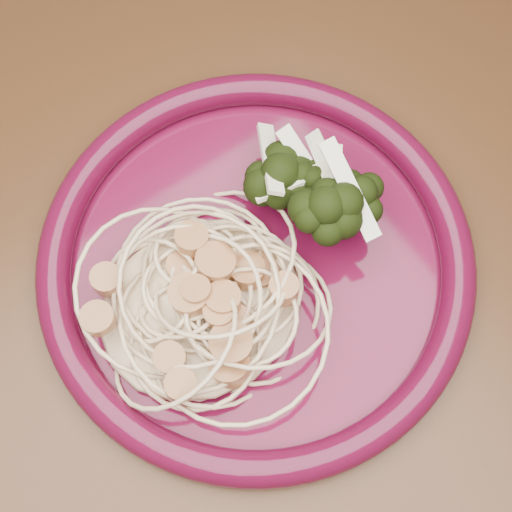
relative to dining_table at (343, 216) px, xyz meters
The scene contains 6 objects.
dining_table is the anchor object (origin of this frame).
dinner_plate 0.16m from the dining_table, 167.59° to the right, with size 0.33×0.33×0.02m.
spaghetti_pile 0.20m from the dining_table, 169.39° to the right, with size 0.14×0.12×0.03m, color beige.
scallop_cluster 0.23m from the dining_table, 169.39° to the right, with size 0.13×0.13×0.04m, color #BC7F4A, non-canonical shape.
broccoli_pile 0.14m from the dining_table, 160.94° to the right, with size 0.09×0.15×0.05m, color black.
onion_garnish 0.17m from the dining_table, 160.94° to the right, with size 0.06×0.10×0.06m, color #ECEAC5, non-canonical shape.
Camera 1 is at (-0.21, -0.17, 1.21)m, focal length 50.00 mm.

